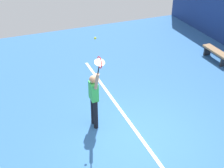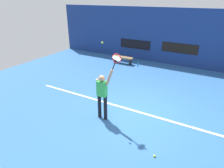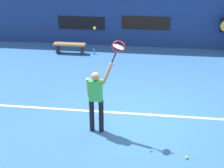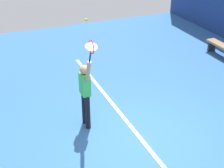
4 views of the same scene
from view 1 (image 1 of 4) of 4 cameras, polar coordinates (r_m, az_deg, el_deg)
name	(u,v)px [view 1 (image 1 of 4)]	position (r m, az deg, el deg)	size (l,w,h in m)	color
ground_plane	(138,138)	(9.18, 4.60, -9.61)	(18.00, 18.00, 0.00)	#2D609E
court_baseline	(140,137)	(9.21, 5.06, -9.46)	(10.00, 0.10, 0.01)	white
tennis_player	(94,97)	(9.04, -3.25, -2.30)	(0.69, 0.31, 1.97)	black
tennis_racket	(99,63)	(7.92, -2.27, 3.73)	(0.41, 0.27, 0.62)	black
tennis_ball	(95,38)	(8.25, -3.03, 8.20)	(0.07, 0.07, 0.07)	#CCE033
court_bench	(216,53)	(13.84, 18.14, 5.33)	(1.40, 0.36, 0.45)	olive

